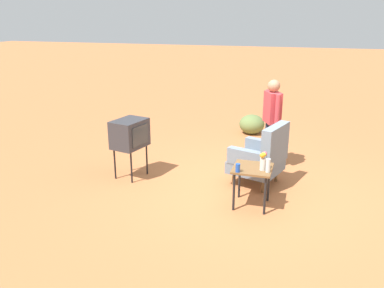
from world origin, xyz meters
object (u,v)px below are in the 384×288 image
(tv_on_stand, at_px, (130,134))
(person_standing, at_px, (272,118))
(side_table, at_px, (252,173))
(soda_can_blue, at_px, (238,168))
(flower_vase, at_px, (263,160))
(armchair, at_px, (262,157))
(bottle_short_clear, at_px, (268,166))

(tv_on_stand, distance_m, person_standing, 2.56)
(side_table, relative_size, tv_on_stand, 0.59)
(person_standing, relative_size, soda_can_blue, 13.44)
(person_standing, height_order, flower_vase, person_standing)
(person_standing, relative_size, flower_vase, 6.19)
(tv_on_stand, bearing_deg, side_table, 76.84)
(armchair, xyz_separation_m, flower_vase, (0.87, 0.12, 0.26))
(armchair, height_order, tv_on_stand, armchair)
(person_standing, bearing_deg, side_table, -2.68)
(tv_on_stand, xyz_separation_m, bottle_short_clear, (0.63, 2.42, -0.07))
(tv_on_stand, bearing_deg, soda_can_blue, 69.67)
(soda_can_blue, bearing_deg, tv_on_stand, -110.33)
(armchair, xyz_separation_m, person_standing, (-0.87, 0.04, 0.44))
(bottle_short_clear, bearing_deg, tv_on_stand, -104.61)
(side_table, bearing_deg, soda_can_blue, -37.39)
(person_standing, distance_m, bottle_short_clear, 1.82)
(flower_vase, bearing_deg, bottle_short_clear, 50.53)
(person_standing, xyz_separation_m, bottle_short_clear, (1.80, 0.15, -0.23))
(side_table, bearing_deg, bottle_short_clear, 62.64)
(armchair, relative_size, bottle_short_clear, 5.30)
(bottle_short_clear, bearing_deg, person_standing, -175.19)
(soda_can_blue, height_order, bottle_short_clear, bottle_short_clear)
(person_standing, bearing_deg, bottle_short_clear, 4.81)
(person_standing, xyz_separation_m, soda_can_blue, (1.92, -0.26, -0.27))
(armchair, relative_size, flower_vase, 4.00)
(flower_vase, bearing_deg, soda_can_blue, -61.30)
(side_table, bearing_deg, person_standing, 177.32)
(armchair, height_order, flower_vase, armchair)
(armchair, distance_m, soda_can_blue, 1.08)
(person_standing, distance_m, soda_can_blue, 1.95)
(bottle_short_clear, bearing_deg, armchair, -168.15)
(armchair, distance_m, bottle_short_clear, 0.98)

